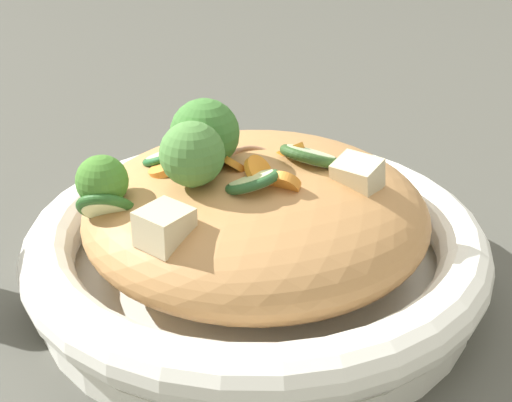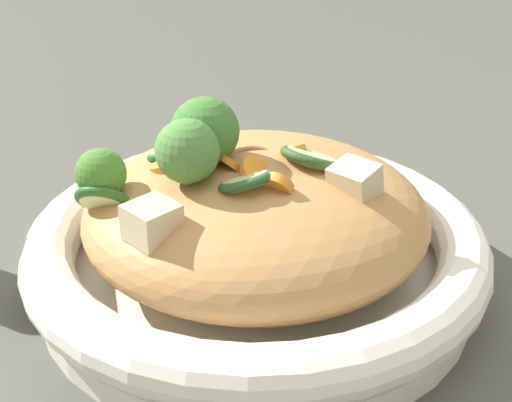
# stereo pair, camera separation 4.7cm
# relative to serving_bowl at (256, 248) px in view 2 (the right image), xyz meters

# --- Properties ---
(ground_plane) EXTENTS (3.00, 3.00, 0.00)m
(ground_plane) POSITION_rel_serving_bowl_xyz_m (0.00, 0.00, -0.03)
(ground_plane) COLOR #4A4A42
(serving_bowl) EXTENTS (0.34, 0.34, 0.06)m
(serving_bowl) POSITION_rel_serving_bowl_xyz_m (0.00, 0.00, 0.00)
(serving_bowl) COLOR white
(serving_bowl) RESTS_ON ground_plane
(noodle_heap) EXTENTS (0.25, 0.25, 0.09)m
(noodle_heap) POSITION_rel_serving_bowl_xyz_m (0.00, -0.00, 0.03)
(noodle_heap) COLOR #B9834D
(noodle_heap) RESTS_ON serving_bowl
(broccoli_florets) EXTENTS (0.12, 0.08, 0.07)m
(broccoli_florets) POSITION_rel_serving_bowl_xyz_m (0.05, 0.02, 0.09)
(broccoli_florets) COLOR #93B46E
(broccoli_florets) RESTS_ON serving_bowl
(carrot_coins) EXTENTS (0.12, 0.08, 0.02)m
(carrot_coins) POSITION_rel_serving_bowl_xyz_m (0.02, 0.01, 0.07)
(carrot_coins) COLOR orange
(carrot_coins) RESTS_ON serving_bowl
(zucchini_slices) EXTENTS (0.19, 0.12, 0.05)m
(zucchini_slices) POSITION_rel_serving_bowl_xyz_m (0.03, 0.01, 0.07)
(zucchini_slices) COLOR beige
(zucchini_slices) RESTS_ON serving_bowl
(chicken_chunks) EXTENTS (0.17, 0.09, 0.03)m
(chicken_chunks) POSITION_rel_serving_bowl_xyz_m (0.00, 0.05, 0.07)
(chicken_chunks) COLOR beige
(chicken_chunks) RESTS_ON serving_bowl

